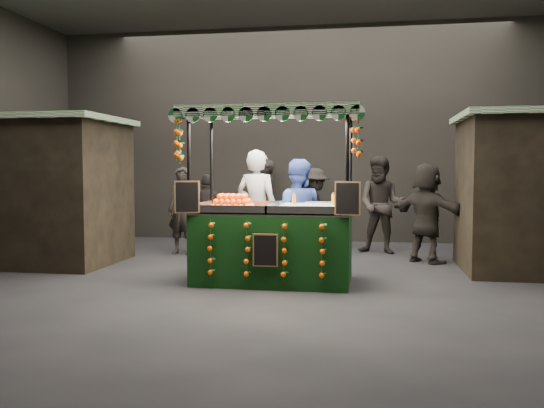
# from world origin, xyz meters

# --- Properties ---
(ground) EXTENTS (12.00, 12.00, 0.00)m
(ground) POSITION_xyz_m (0.00, 0.00, 0.00)
(ground) COLOR black
(ground) RESTS_ON ground
(market_hall) EXTENTS (12.10, 10.10, 5.05)m
(market_hall) POSITION_xyz_m (0.00, 0.00, 3.38)
(market_hall) COLOR black
(market_hall) RESTS_ON ground
(neighbour_stall_left) EXTENTS (3.00, 2.20, 2.60)m
(neighbour_stall_left) POSITION_xyz_m (-4.40, 1.00, 1.31)
(neighbour_stall_left) COLOR black
(neighbour_stall_left) RESTS_ON ground
(juice_stall) EXTENTS (2.65, 1.56, 2.57)m
(juice_stall) POSITION_xyz_m (0.07, -0.10, 0.80)
(juice_stall) COLOR black
(juice_stall) RESTS_ON ground
(vendor_grey) EXTENTS (0.82, 0.64, 2.01)m
(vendor_grey) POSITION_xyz_m (-0.38, 0.92, 1.00)
(vendor_grey) COLOR gray
(vendor_grey) RESTS_ON ground
(vendor_blue) EXTENTS (0.93, 0.74, 1.85)m
(vendor_blue) POSITION_xyz_m (0.31, 0.75, 0.92)
(vendor_blue) COLOR navy
(vendor_blue) RESTS_ON ground
(shopper_0) EXTENTS (0.69, 0.51, 1.73)m
(shopper_0) POSITION_xyz_m (-2.18, 2.45, 0.86)
(shopper_0) COLOR black
(shopper_0) RESTS_ON ground
(shopper_1) EXTENTS (1.10, 0.95, 1.95)m
(shopper_1) POSITION_xyz_m (1.70, 3.18, 0.97)
(shopper_1) COLOR black
(shopper_1) RESTS_ON ground
(shopper_2) EXTENTS (0.95, 0.45, 1.58)m
(shopper_2) POSITION_xyz_m (-1.75, 2.71, 0.79)
(shopper_2) COLOR black
(shopper_2) RESTS_ON ground
(shopper_3) EXTENTS (1.05, 1.27, 1.70)m
(shopper_3) POSITION_xyz_m (0.33, 3.63, 0.85)
(shopper_3) COLOR black
(shopper_3) RESTS_ON ground
(shopper_4) EXTENTS (1.09, 0.89, 1.94)m
(shopper_4) POSITION_xyz_m (-4.12, 2.79, 0.97)
(shopper_4) COLOR #282320
(shopper_4) RESTS_ON ground
(shopper_5) EXTENTS (1.61, 1.49, 1.80)m
(shopper_5) POSITION_xyz_m (2.49, 2.17, 0.90)
(shopper_5) COLOR black
(shopper_5) RESTS_ON ground
(shopper_6) EXTENTS (0.68, 0.81, 1.89)m
(shopper_6) POSITION_xyz_m (-0.90, 4.60, 0.95)
(shopper_6) COLOR black
(shopper_6) RESTS_ON ground
(shopper_7) EXTENTS (0.48, 0.68, 1.74)m
(shopper_7) POSITION_xyz_m (0.04, 2.61, 0.87)
(shopper_7) COLOR #2C2724
(shopper_7) RESTS_ON ground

